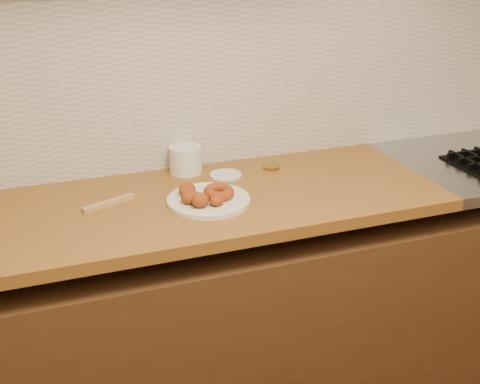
{
  "coord_description": "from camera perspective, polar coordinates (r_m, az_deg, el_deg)",
  "views": [
    {
      "loc": [
        -0.78,
        -0.04,
        1.69
      ],
      "look_at": [
        -0.18,
        1.62,
        0.93
      ],
      "focal_mm": 45.0,
      "sensor_mm": 36.0,
      "label": 1
    }
  ],
  "objects": [
    {
      "name": "wooden_utensil",
      "position": [
        1.95,
        -12.31,
        -1.02
      ],
      "size": [
        0.18,
        0.09,
        0.01
      ],
      "primitive_type": "cube",
      "rotation": [
        0.0,
        0.0,
        0.37
      ],
      "color": "#AC824C",
      "rests_on": "butcher_block"
    },
    {
      "name": "plastic_tub",
      "position": [
        2.16,
        -5.19,
        3.09
      ],
      "size": [
        0.14,
        0.14,
        0.1
      ],
      "primitive_type": "cylinder",
      "rotation": [
        0.0,
        0.0,
        0.25
      ],
      "color": "silver",
      "rests_on": "butcher_block"
    },
    {
      "name": "donut_plate",
      "position": [
        1.92,
        -3.01,
        -0.79
      ],
      "size": [
        0.27,
        0.27,
        0.02
      ],
      "primitive_type": "cylinder",
      "color": "beige",
      "rests_on": "butcher_block"
    },
    {
      "name": "tub_lid",
      "position": [
        2.13,
        -1.37,
        1.62
      ],
      "size": [
        0.12,
        0.12,
        0.01
      ],
      "primitive_type": "cylinder",
      "rotation": [
        0.0,
        0.0,
        0.1
      ],
      "color": "silver",
      "rests_on": "butcher_block"
    },
    {
      "name": "butcher_block",
      "position": [
        1.92,
        -13.94,
        -2.45
      ],
      "size": [
        2.3,
        0.62,
        0.04
      ],
      "primitive_type": "cube",
      "color": "brown",
      "rests_on": "base_cabinet"
    },
    {
      "name": "backsplash",
      "position": [
        2.23,
        1.27,
        10.6
      ],
      "size": [
        3.6,
        0.02,
        0.6
      ],
      "primitive_type": "cube",
      "color": "#BCB8AA",
      "rests_on": "wall_back"
    },
    {
      "name": "fried_dough_chunks",
      "position": [
        1.88,
        -4.14,
        -0.39
      ],
      "size": [
        0.14,
        0.18,
        0.05
      ],
      "color": "#8F3814",
      "rests_on": "donut_plate"
    },
    {
      "name": "brass_jar_lid",
      "position": [
        2.2,
        2.97,
        2.39
      ],
      "size": [
        0.07,
        0.07,
        0.01
      ],
      "primitive_type": "cylinder",
      "rotation": [
        0.0,
        0.0,
        -0.21
      ],
      "color": "olive",
      "rests_on": "butcher_block"
    },
    {
      "name": "wall_back",
      "position": [
        2.21,
        1.19,
        14.45
      ],
      "size": [
        4.0,
        0.02,
        2.7
      ],
      "primitive_type": "cube",
      "color": "tan",
      "rests_on": "ground"
    },
    {
      "name": "base_cabinet",
      "position": [
        2.31,
        3.79,
        -11.17
      ],
      "size": [
        3.6,
        0.6,
        0.77
      ],
      "primitive_type": "cube",
      "color": "#4B2E1A",
      "rests_on": "floor"
    },
    {
      "name": "ring_donut",
      "position": [
        1.92,
        -2.04,
        -0.0
      ],
      "size": [
        0.12,
        0.13,
        0.04
      ],
      "primitive_type": "torus",
      "rotation": [
        0.1,
        0.0,
        0.29
      ],
      "color": "#8F3814",
      "rests_on": "donut_plate"
    }
  ]
}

